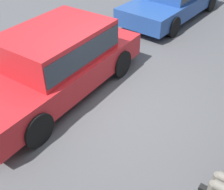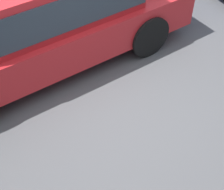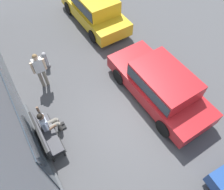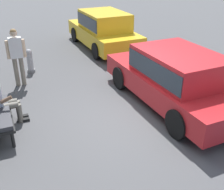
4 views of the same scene
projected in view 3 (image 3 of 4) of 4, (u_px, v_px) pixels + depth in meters
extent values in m
plane|color=#4C4C4F|center=(129.00, 118.00, 8.16)|extent=(60.00, 60.00, 0.00)
cube|color=gray|center=(9.00, 125.00, 4.85)|extent=(18.00, 0.40, 5.63)
cube|color=#2D3842|center=(28.00, 126.00, 6.35)|extent=(3.40, 0.03, 2.50)
cube|color=#494C4F|center=(41.00, 143.00, 7.39)|extent=(3.60, 0.12, 0.10)
cylinder|color=black|center=(38.00, 124.00, 7.80)|extent=(0.07, 0.07, 0.36)
cylinder|color=black|center=(53.00, 159.00, 7.07)|extent=(0.07, 0.07, 0.36)
cylinder|color=black|center=(48.00, 119.00, 7.91)|extent=(0.07, 0.07, 0.36)
cylinder|color=black|center=(64.00, 153.00, 7.19)|extent=(0.07, 0.07, 0.36)
cube|color=black|center=(49.00, 135.00, 7.32)|extent=(1.62, 0.55, 0.06)
cube|color=#38383D|center=(49.00, 134.00, 7.25)|extent=(1.56, 0.49, 0.10)
cube|color=black|center=(40.00, 135.00, 7.00)|extent=(1.62, 0.07, 0.55)
cube|color=#38383D|center=(42.00, 134.00, 7.02)|extent=(1.56, 0.06, 0.47)
cylinder|color=#6B665B|center=(51.00, 122.00, 7.52)|extent=(0.15, 0.42, 0.15)
cylinder|color=#6B665B|center=(58.00, 123.00, 7.78)|extent=(0.12, 0.12, 0.47)
cube|color=black|center=(61.00, 124.00, 7.97)|extent=(0.10, 0.24, 0.07)
cylinder|color=#6B665B|center=(53.00, 126.00, 7.43)|extent=(0.15, 0.42, 0.15)
cylinder|color=#6B665B|center=(60.00, 126.00, 7.69)|extent=(0.12, 0.12, 0.47)
cube|color=black|center=(63.00, 128.00, 7.88)|extent=(0.10, 0.24, 0.07)
cube|color=#6B665B|center=(46.00, 127.00, 7.41)|extent=(0.34, 0.24, 0.14)
cube|color=silver|center=(44.00, 123.00, 7.19)|extent=(0.38, 0.22, 0.56)
sphere|color=brown|center=(41.00, 117.00, 6.84)|extent=(0.22, 0.22, 0.22)
sphere|color=black|center=(40.00, 116.00, 6.81)|extent=(0.20, 0.20, 0.20)
cylinder|color=silver|center=(46.00, 127.00, 6.98)|extent=(0.20, 0.10, 0.28)
cylinder|color=brown|center=(52.00, 127.00, 7.10)|extent=(0.08, 0.27, 0.17)
cylinder|color=silver|center=(40.00, 115.00, 7.16)|extent=(0.25, 0.10, 0.22)
cylinder|color=brown|center=(38.00, 110.00, 7.04)|extent=(0.16, 0.08, 0.25)
cube|color=black|center=(40.00, 113.00, 6.93)|extent=(0.02, 0.07, 0.15)
cube|color=red|center=(158.00, 87.00, 8.33)|extent=(4.53, 1.95, 0.56)
cube|color=red|center=(164.00, 80.00, 7.74)|extent=(2.37, 1.67, 0.66)
cube|color=#28333D|center=(164.00, 80.00, 7.74)|extent=(2.33, 1.70, 0.46)
cylinder|color=black|center=(119.00, 77.00, 8.89)|extent=(0.67, 0.20, 0.67)
cylinder|color=black|center=(152.00, 60.00, 9.43)|extent=(0.67, 0.20, 0.67)
cylinder|color=black|center=(164.00, 128.00, 7.54)|extent=(0.67, 0.20, 0.67)
cylinder|color=black|center=(200.00, 105.00, 8.08)|extent=(0.67, 0.20, 0.67)
cube|color=gold|center=(94.00, 12.00, 11.08)|extent=(4.39, 1.82, 0.60)
cube|color=gold|center=(95.00, 2.00, 10.47)|extent=(2.29, 1.58, 0.69)
cube|color=#28333D|center=(95.00, 2.00, 10.47)|extent=(2.25, 1.61, 0.48)
cylinder|color=black|center=(69.00, 8.00, 11.66)|extent=(0.64, 0.19, 0.64)
cylinder|color=black|center=(93.00, 36.00, 10.34)|extent=(0.64, 0.19, 0.64)
cylinder|color=black|center=(122.00, 25.00, 10.85)|extent=(0.64, 0.19, 0.64)
cylinder|color=gray|center=(45.00, 77.00, 8.73)|extent=(0.13, 0.13, 0.88)
cylinder|color=gray|center=(41.00, 79.00, 8.68)|extent=(0.13, 0.13, 0.88)
cube|color=silver|center=(38.00, 65.00, 8.10)|extent=(0.21, 0.37, 0.60)
cylinder|color=beige|center=(44.00, 64.00, 8.20)|extent=(0.09, 0.09, 0.54)
cylinder|color=beige|center=(32.00, 68.00, 8.07)|extent=(0.09, 0.09, 0.54)
sphere|color=beige|center=(35.00, 57.00, 7.75)|extent=(0.21, 0.21, 0.21)
sphere|color=olive|center=(35.00, 56.00, 7.73)|extent=(0.19, 0.19, 0.19)
cylinder|color=slate|center=(47.00, 65.00, 9.62)|extent=(0.26, 0.26, 0.10)
cylinder|color=#99999E|center=(46.00, 60.00, 9.36)|extent=(0.19, 0.19, 0.55)
sphere|color=#99999E|center=(44.00, 55.00, 9.09)|extent=(0.20, 0.20, 0.20)
cylinder|color=#99999E|center=(46.00, 61.00, 9.22)|extent=(0.10, 0.08, 0.08)
cylinder|color=#99999E|center=(44.00, 57.00, 9.36)|extent=(0.10, 0.08, 0.08)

